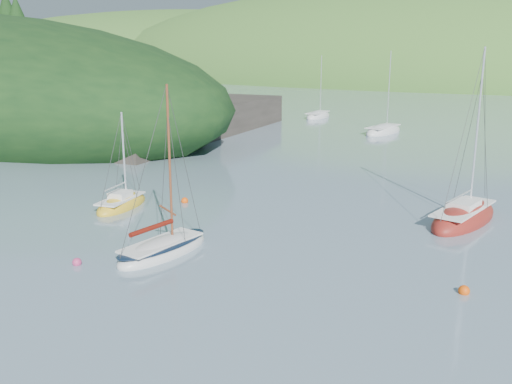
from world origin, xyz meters
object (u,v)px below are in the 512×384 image
Objects in this scene: sloop_red at (464,218)px; distant_sloop_a at (383,132)px; daysailer_white at (163,249)px; sailboat_yellow at (122,204)px; distant_sloop_c at (318,117)px.

distant_sloop_a is (-17.65, 31.04, -0.03)m from sloop_red.
daysailer_white is 1.35× the size of sailboat_yellow.
distant_sloop_c reaches higher than daysailer_white.
sloop_red is at bearing 9.44° from sailboat_yellow.
distant_sloop_a reaches higher than sailboat_yellow.
sloop_red is at bearing 53.06° from daysailer_white.
sloop_red is 35.71m from distant_sloop_a.
distant_sloop_c is at bearing 150.20° from distant_sloop_a.
distant_sloop_c is at bearing 111.88° from daysailer_white.
distant_sloop_a is 16.71m from distant_sloop_c.
distant_sloop_a is at bearing 71.72° from sailboat_yellow.
distant_sloop_c is at bearing 87.85° from sailboat_yellow.
daysailer_white is 0.85× the size of distant_sloop_a.
sailboat_yellow is at bearing -87.91° from distant_sloop_a.
daysailer_white reaches higher than sailboat_yellow.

